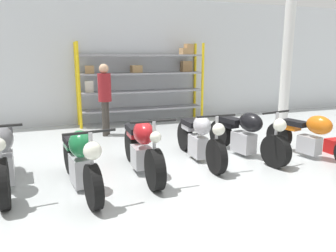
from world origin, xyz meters
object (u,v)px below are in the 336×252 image
object	(u,v)px
motorcycle_green	(80,160)
person_browsing	(105,94)
motorcycle_silver	(199,138)
motorcycle_black	(246,134)
motorcycle_orange	(314,136)
motorcycle_red	(142,147)
shelving_rack	(146,79)
toolbox	(336,146)
motorcycle_grey	(4,157)

from	to	relation	value
motorcycle_green	person_browsing	size ratio (longest dim) A/B	1.19
motorcycle_silver	motorcycle_black	size ratio (longest dim) A/B	0.97
motorcycle_green	motorcycle_orange	distance (m)	4.33
motorcycle_black	person_browsing	xyz separation A→B (m)	(-2.28, 2.70, 0.60)
motorcycle_silver	motorcycle_red	bearing A→B (deg)	-74.30
person_browsing	motorcycle_red	bearing A→B (deg)	117.46
motorcycle_green	motorcycle_black	bearing A→B (deg)	92.79
motorcycle_green	motorcycle_orange	size ratio (longest dim) A/B	1.00
motorcycle_black	person_browsing	distance (m)	3.58
motorcycle_black	motorcycle_orange	bearing A→B (deg)	53.34
shelving_rack	motorcycle_red	xyz separation A→B (m)	(-1.30, -4.20, -0.82)
person_browsing	toolbox	bearing A→B (deg)	168.82
motorcycle_red	person_browsing	world-z (taller)	person_browsing
motorcycle_orange	motorcycle_green	bearing A→B (deg)	-102.24
shelving_rack	person_browsing	distance (m)	1.91
motorcycle_red	toolbox	xyz separation A→B (m)	(4.08, -0.17, -0.32)
motorcycle_orange	toolbox	distance (m)	0.85
motorcycle_silver	motorcycle_orange	size ratio (longest dim) A/B	0.98
motorcycle_silver	motorcycle_black	world-z (taller)	motorcycle_black
motorcycle_grey	motorcycle_green	xyz separation A→B (m)	(1.05, -0.42, -0.03)
motorcycle_orange	motorcycle_black	bearing A→B (deg)	-128.96
motorcycle_silver	person_browsing	distance (m)	3.00
motorcycle_green	toolbox	world-z (taller)	motorcycle_green
motorcycle_red	motorcycle_black	size ratio (longest dim) A/B	0.97
motorcycle_grey	person_browsing	world-z (taller)	person_browsing
motorcycle_green	motorcycle_silver	distance (m)	2.30
motorcycle_grey	motorcycle_silver	xyz separation A→B (m)	(3.27, 0.20, -0.05)
motorcycle_grey	shelving_rack	bearing A→B (deg)	136.26
motorcycle_orange	toolbox	bearing A→B (deg)	90.02
motorcycle_green	motorcycle_silver	bearing A→B (deg)	98.48
motorcycle_green	motorcycle_orange	bearing A→B (deg)	82.75
shelving_rack	person_browsing	xyz separation A→B (m)	(-1.41, -1.27, -0.24)
motorcycle_red	motorcycle_orange	xyz separation A→B (m)	(3.30, -0.34, -0.01)
shelving_rack	motorcycle_silver	bearing A→B (deg)	-91.68
motorcycle_green	person_browsing	world-z (taller)	person_browsing
shelving_rack	motorcycle_black	size ratio (longest dim) A/B	1.75
motorcycle_black	motorcycle_red	bearing A→B (deg)	-93.71
motorcycle_silver	toolbox	world-z (taller)	motorcycle_silver
shelving_rack	motorcycle_black	distance (m)	4.15
shelving_rack	person_browsing	size ratio (longest dim) A/B	2.11
shelving_rack	toolbox	world-z (taller)	shelving_rack
motorcycle_black	person_browsing	world-z (taller)	person_browsing
person_browsing	motorcycle_orange	bearing A→B (deg)	161.52
motorcycle_grey	motorcycle_orange	xyz separation A→B (m)	(5.38, -0.43, -0.05)
motorcycle_red	motorcycle_black	xyz separation A→B (m)	(2.17, 0.23, -0.01)
motorcycle_red	motorcycle_silver	size ratio (longest dim) A/B	0.99
motorcycle_black	person_browsing	size ratio (longest dim) A/B	1.21
motorcycle_silver	motorcycle_black	bearing A→B (deg)	88.54
motorcycle_red	toolbox	world-z (taller)	motorcycle_red
shelving_rack	motorcycle_black	bearing A→B (deg)	-77.61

